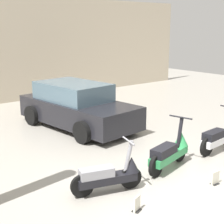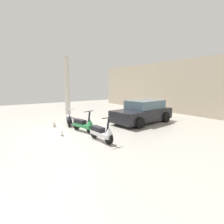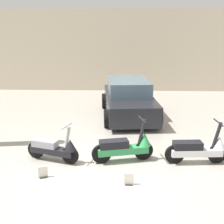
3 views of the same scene
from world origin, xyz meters
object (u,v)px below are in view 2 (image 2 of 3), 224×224
Objects in this scene: scooter_front_right at (84,124)px; placard_near_left_scooter at (55,125)px; car_rear_left at (143,112)px; placard_near_right_scooter at (62,133)px; support_column_side at (67,87)px; scooter_front_center at (102,132)px; scooter_front_left at (69,119)px.

scooter_front_right reaches higher than placard_near_left_scooter.
scooter_front_right is 3.87m from car_rear_left.
scooter_front_right is 5.75× the size of placard_near_right_scooter.
car_rear_left is (0.14, 3.85, 0.26)m from scooter_front_right.
support_column_side is at bearing 155.73° from placard_near_right_scooter.
scooter_front_right reaches higher than scooter_front_center.
support_column_side reaches higher than scooter_front_right.
placard_near_left_scooter is at bearing -171.13° from scooter_front_center.
support_column_side is (-2.40, 1.70, 1.95)m from placard_near_left_scooter.
car_rear_left reaches higher than scooter_front_left.
support_column_side is at bearing -60.73° from car_rear_left.
car_rear_left is at bearing 81.76° from scooter_front_left.
scooter_front_left is at bearing -19.88° from support_column_side.
scooter_front_left is 3.47m from scooter_front_center.
placard_near_right_scooter is at bearing -6.82° from placard_near_left_scooter.
support_column_side reaches higher than scooter_front_left.
scooter_front_left is 2.07m from placard_near_right_scooter.
scooter_front_center is 3.65m from placard_near_left_scooter.
scooter_front_right reaches higher than placard_near_right_scooter.
car_rear_left is at bearing 89.19° from placard_near_right_scooter.
placard_near_right_scooter is at bearing -152.30° from scooter_front_center.
scooter_front_left is 5.15× the size of placard_near_right_scooter.
car_rear_left is 15.66× the size of placard_near_left_scooter.
scooter_front_left is at bearing 169.12° from scooter_front_right.
placard_near_left_scooter is (-0.07, -0.80, -0.23)m from scooter_front_left.
scooter_front_right is at bearing -7.75° from car_rear_left.
car_rear_left reaches higher than scooter_front_right.
scooter_front_center is at bearing -8.33° from support_column_side.
placard_near_right_scooter is (1.86, -0.22, 0.00)m from placard_near_left_scooter.
support_column_side is (-4.33, -3.03, 1.43)m from car_rear_left.
support_column_side reaches higher than scooter_front_center.
car_rear_left is 15.66× the size of placard_near_right_scooter.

